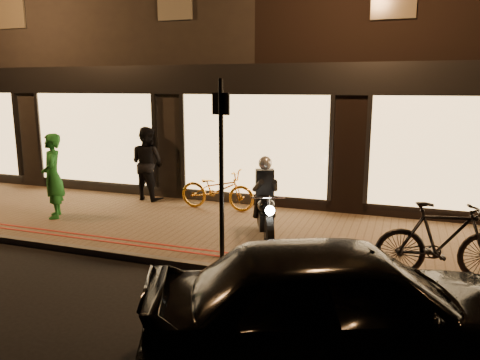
{
  "coord_description": "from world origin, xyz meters",
  "views": [
    {
      "loc": [
        3.43,
        -6.61,
        3.01
      ],
      "look_at": [
        0.26,
        2.26,
        1.1
      ],
      "focal_mm": 35.0,
      "sensor_mm": 36.0,
      "label": 1
    }
  ],
  "objects_px": {
    "sign_post": "(221,161)",
    "bicycle_gold": "(217,189)",
    "parked_car": "(348,306)",
    "motorcycle": "(265,208)",
    "person_green": "(53,176)"
  },
  "relations": [
    {
      "from": "sign_post",
      "to": "bicycle_gold",
      "type": "xyz_separation_m",
      "value": [
        -1.29,
        2.94,
        -1.2
      ]
    },
    {
      "from": "motorcycle",
      "to": "person_green",
      "type": "xyz_separation_m",
      "value": [
        -4.85,
        -0.1,
        0.32
      ]
    },
    {
      "from": "sign_post",
      "to": "bicycle_gold",
      "type": "distance_m",
      "value": 3.43
    },
    {
      "from": "motorcycle",
      "to": "parked_car",
      "type": "relative_size",
      "value": 0.43
    },
    {
      "from": "motorcycle",
      "to": "person_green",
      "type": "bearing_deg",
      "value": 158.95
    },
    {
      "from": "motorcycle",
      "to": "sign_post",
      "type": "relative_size",
      "value": 0.61
    },
    {
      "from": "motorcycle",
      "to": "sign_post",
      "type": "distance_m",
      "value": 1.65
    },
    {
      "from": "sign_post",
      "to": "parked_car",
      "type": "bearing_deg",
      "value": -44.71
    },
    {
      "from": "person_green",
      "to": "motorcycle",
      "type": "bearing_deg",
      "value": 54.08
    },
    {
      "from": "parked_car",
      "to": "motorcycle",
      "type": "bearing_deg",
      "value": 5.2
    },
    {
      "from": "motorcycle",
      "to": "parked_car",
      "type": "bearing_deg",
      "value": -83.19
    },
    {
      "from": "motorcycle",
      "to": "person_green",
      "type": "distance_m",
      "value": 4.86
    },
    {
      "from": "sign_post",
      "to": "person_green",
      "type": "distance_m",
      "value": 4.63
    },
    {
      "from": "bicycle_gold",
      "to": "parked_car",
      "type": "height_order",
      "value": "parked_car"
    },
    {
      "from": "motorcycle",
      "to": "parked_car",
      "type": "distance_m",
      "value": 4.05
    }
  ]
}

